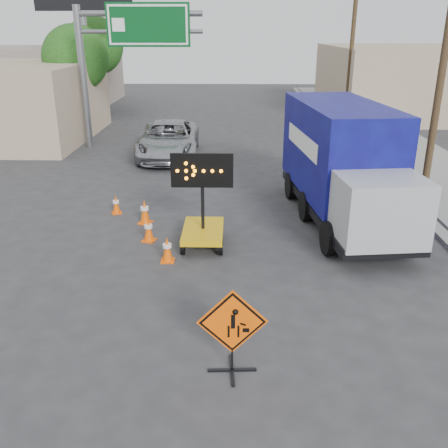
{
  "coord_description": "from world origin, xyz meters",
  "views": [
    {
      "loc": [
        1.02,
        -7.59,
        5.71
      ],
      "look_at": [
        0.81,
        3.15,
        1.51
      ],
      "focal_mm": 40.0,
      "sensor_mm": 36.0,
      "label": 1
    }
  ],
  "objects_px": {
    "construction_sign": "(232,330)",
    "pickup_truck": "(169,140)",
    "arrow_board": "(203,225)",
    "box_truck": "(343,170)"
  },
  "relations": [
    {
      "from": "arrow_board",
      "to": "pickup_truck",
      "type": "xyz_separation_m",
      "value": [
        -2.24,
        10.43,
        0.22
      ]
    },
    {
      "from": "construction_sign",
      "to": "box_truck",
      "type": "relative_size",
      "value": 0.21
    },
    {
      "from": "construction_sign",
      "to": "pickup_truck",
      "type": "xyz_separation_m",
      "value": [
        -3.09,
        16.03,
        -0.04
      ]
    },
    {
      "from": "construction_sign",
      "to": "pickup_truck",
      "type": "distance_m",
      "value": 16.33
    },
    {
      "from": "arrow_board",
      "to": "pickup_truck",
      "type": "relative_size",
      "value": 0.45
    },
    {
      "from": "arrow_board",
      "to": "box_truck",
      "type": "relative_size",
      "value": 0.34
    },
    {
      "from": "construction_sign",
      "to": "pickup_truck",
      "type": "height_order",
      "value": "pickup_truck"
    },
    {
      "from": "box_truck",
      "to": "pickup_truck",
      "type": "bearing_deg",
      "value": 121.88
    },
    {
      "from": "construction_sign",
      "to": "arrow_board",
      "type": "height_order",
      "value": "arrow_board"
    },
    {
      "from": "box_truck",
      "to": "arrow_board",
      "type": "bearing_deg",
      "value": -159.5
    }
  ]
}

